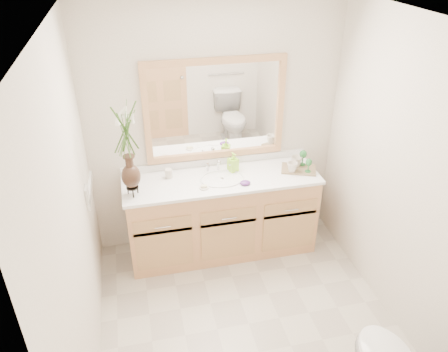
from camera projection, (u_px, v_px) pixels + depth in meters
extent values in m
plane|color=beige|center=(249.00, 324.00, 3.63)|extent=(2.60, 2.60, 0.00)
cube|color=white|center=(261.00, 24.00, 2.44)|extent=(2.40, 2.60, 0.02)
cube|color=white|center=(215.00, 130.00, 4.13)|extent=(2.40, 0.02, 2.40)
cube|color=white|center=(74.00, 227.00, 2.80)|extent=(0.02, 2.60, 2.40)
cube|color=white|center=(407.00, 184.00, 3.27)|extent=(0.02, 2.60, 2.40)
cube|color=tan|center=(222.00, 216.00, 4.29)|extent=(1.80, 0.55, 0.80)
cube|color=white|center=(222.00, 179.00, 4.08)|extent=(1.84, 0.57, 0.03)
ellipsoid|color=white|center=(222.00, 184.00, 4.09)|extent=(0.38, 0.30, 0.12)
cylinder|color=silver|center=(218.00, 165.00, 4.18)|extent=(0.02, 0.02, 0.11)
cylinder|color=silver|center=(208.00, 167.00, 4.17)|extent=(0.02, 0.02, 0.08)
cylinder|color=silver|center=(228.00, 165.00, 4.21)|extent=(0.02, 0.02, 0.08)
cube|color=white|center=(215.00, 110.00, 4.02)|extent=(1.20, 0.01, 0.85)
cube|color=tan|center=(215.00, 61.00, 3.78)|extent=(1.32, 0.04, 0.06)
cube|color=tan|center=(216.00, 154.00, 4.24)|extent=(1.32, 0.04, 0.06)
cube|color=tan|center=(146.00, 116.00, 3.89)|extent=(0.06, 0.04, 0.85)
cube|color=tan|center=(280.00, 105.00, 4.13)|extent=(0.06, 0.04, 0.85)
cube|color=white|center=(87.00, 193.00, 3.56)|extent=(0.02, 0.12, 0.12)
cylinder|color=black|center=(132.00, 187.00, 3.79)|extent=(0.11, 0.11, 0.01)
ellipsoid|color=black|center=(131.00, 176.00, 3.73)|extent=(0.16, 0.16, 0.21)
cylinder|color=black|center=(129.00, 162.00, 3.66)|extent=(0.07, 0.07, 0.10)
cylinder|color=#4C7A33|center=(126.00, 135.00, 3.54)|extent=(0.06, 0.06, 0.39)
cylinder|color=beige|center=(169.00, 173.00, 4.06)|extent=(0.07, 0.07, 0.09)
cylinder|color=beige|center=(204.00, 188.00, 3.92)|extent=(0.09, 0.09, 0.01)
cube|color=beige|center=(204.00, 186.00, 3.91)|extent=(0.06, 0.04, 0.02)
imported|color=#9BE536|center=(233.00, 163.00, 4.16)|extent=(0.10, 0.10, 0.17)
ellipsoid|color=#5B2777|center=(245.00, 183.00, 3.97)|extent=(0.10, 0.09, 0.03)
cube|color=brown|center=(299.00, 169.00, 4.21)|extent=(0.38, 0.32, 0.02)
imported|color=beige|center=(292.00, 167.00, 4.13)|extent=(0.11, 0.11, 0.10)
imported|color=beige|center=(296.00, 161.00, 4.22)|extent=(0.15, 0.15, 0.11)
cylinder|color=#246C2F|center=(308.00, 171.00, 4.15)|extent=(0.06, 0.06, 0.01)
cylinder|color=#246C2F|center=(308.00, 167.00, 4.13)|extent=(0.01, 0.01, 0.09)
ellipsoid|color=#246C2F|center=(309.00, 162.00, 4.10)|extent=(0.06, 0.06, 0.07)
cylinder|color=#246C2F|center=(302.00, 164.00, 4.27)|extent=(0.07, 0.07, 0.01)
cylinder|color=#246C2F|center=(303.00, 160.00, 4.25)|extent=(0.01, 0.01, 0.10)
ellipsoid|color=#246C2F|center=(303.00, 154.00, 4.21)|extent=(0.07, 0.07, 0.08)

